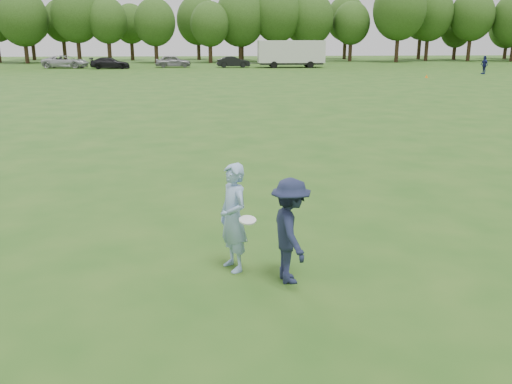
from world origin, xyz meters
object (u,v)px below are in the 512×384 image
Objects in this scene: car_d at (110,63)px; field_cone at (427,76)px; player_far_b at (484,65)px; cargo_trailer at (291,53)px; thrower at (233,218)px; car_e at (173,61)px; car_c at (66,62)px; car_f at (233,62)px; defender at (290,231)px.

field_cone is (31.59, -17.07, -0.51)m from car_d.
cargo_trailer reaches higher than player_far_b.
thrower reaches higher than car_d.
player_far_b is at bearing -36.30° from cargo_trailer.
cargo_trailer is (14.35, -1.56, 1.04)m from car_e.
car_c is 0.60× the size of cargo_trailer.
thrower is 59.39m from car_d.
car_f reaches higher than field_cone.
field_cone is at bearing -60.67° from cargo_trailer.
thrower is 1.01m from defender.
car_f is at bearing 151.87° from thrower.
car_c is 17.97× the size of field_cone.
car_f is (14.55, 1.54, 0.00)m from car_d.
car_f is at bearing -126.42° from player_far_b.
cargo_trailer is at bearing 145.11° from thrower.
car_d is at bearing 165.98° from thrower.
player_far_b is 9.17m from field_cone.
cargo_trailer is at bearing -92.53° from car_d.
field_cone is (18.59, 41.60, -0.68)m from defender.
car_e is at bearing 141.45° from field_cone.
car_f is 7.12m from cargo_trailer.
thrower is at bearing -115.34° from field_cone.
player_far_b is at bearing -36.90° from defender.
thrower reaches higher than defender.
car_c reaches higher than field_cone.
defender is 0.38× the size of car_e.
cargo_trailer is at bearing -100.55° from car_f.
car_c is 1.34× the size of car_f.
player_far_b is 5.99× the size of field_cone.
car_e is 7.40m from car_f.
field_cone is at bearing -142.09° from car_f.
thrower is at bearing 51.38° from defender.
car_f is at bearing -8.71° from defender.
thrower is 5.95× the size of field_cone.
defender is at bearing -178.07° from car_e.
player_far_b reaches higher than car_d.
car_e is (7.20, 2.37, 0.08)m from car_d.
cargo_trailer is at bearing -15.41° from defender.
car_e is (-5.79, 61.03, -0.09)m from defender.
car_c is 27.13m from cargo_trailer.
field_cone is at bearing -123.05° from car_d.
car_d is at bearing 151.62° from field_cone.
thrower is 62.54m from car_c.
field_cone is (37.13, -18.92, -0.60)m from car_c.
player_far_b is 28.44m from car_f.
player_far_b is (26.40, 46.35, 0.07)m from defender.
player_far_b reaches higher than car_e.
cargo_trailer is (9.41, 58.95, 0.88)m from thrower.
player_far_b is at bearing -123.71° from car_f.
thrower is 0.41× the size of car_e.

